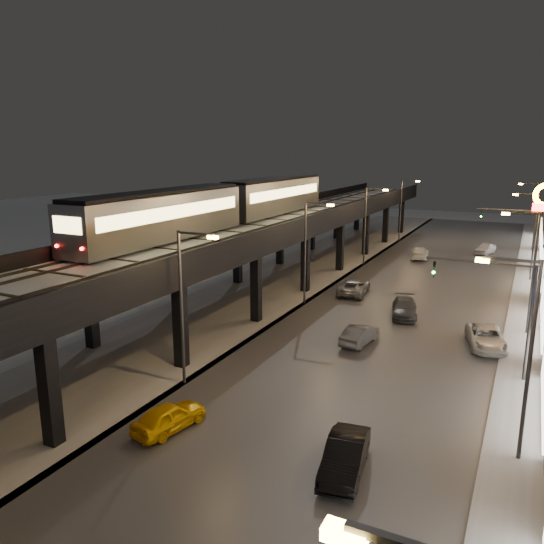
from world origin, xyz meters
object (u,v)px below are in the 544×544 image
at_px(car_taxi, 169,418).
at_px(car_mid_silver, 354,287).
at_px(subway_train, 228,203).
at_px(car_onc_white, 404,309).
at_px(car_mid_dark, 419,253).
at_px(car_onc_red, 485,249).
at_px(car_near_white, 360,335).
at_px(car_onc_silver, 345,457).
at_px(car_onc_dark, 486,338).

xyz_separation_m(car_taxi, car_mid_silver, (0.53, 27.50, 0.05)).
distance_m(subway_train, car_onc_white, 18.21).
bearing_deg(car_mid_dark, car_onc_white, 90.16).
xyz_separation_m(car_taxi, car_mid_dark, (2.80, 46.94, 0.06)).
height_order(car_mid_dark, car_onc_red, car_mid_dark).
bearing_deg(car_near_white, car_taxi, 79.59).
height_order(car_taxi, car_onc_white, car_onc_white).
bearing_deg(car_near_white, car_onc_silver, 111.82).
bearing_deg(car_mid_dark, car_onc_red, -144.26).
bearing_deg(car_onc_red, car_onc_dark, -70.35).
bearing_deg(car_near_white, car_onc_dark, -151.49).
height_order(subway_train, car_near_white, subway_train).
bearing_deg(car_onc_dark, car_mid_dark, 96.25).
height_order(subway_train, car_taxi, subway_train).
xyz_separation_m(car_mid_dark, car_onc_dark, (10.00, -28.53, -0.03)).
bearing_deg(car_mid_dark, subway_train, 53.45).
xyz_separation_m(car_mid_dark, car_onc_red, (7.04, 6.74, -0.01)).
height_order(car_near_white, car_mid_dark, car_mid_dark).
distance_m(subway_train, car_onc_dark, 24.72).
xyz_separation_m(car_mid_dark, car_onc_silver, (5.94, -46.53, 0.01)).
distance_m(car_near_white, car_mid_silver, 12.95).
distance_m(car_taxi, car_onc_white, 23.70).
height_order(car_mid_dark, car_onc_white, car_mid_dark).
bearing_deg(subway_train, car_mid_silver, 22.74).
relative_size(car_onc_silver, car_onc_white, 0.93).
height_order(car_mid_silver, car_onc_red, car_mid_silver).
height_order(car_mid_dark, car_onc_dark, car_mid_dark).
xyz_separation_m(car_onc_silver, car_onc_dark, (4.07, 17.99, -0.04)).
distance_m(car_onc_silver, car_onc_red, 53.28).
relative_size(car_near_white, car_mid_silver, 0.77).
bearing_deg(car_mid_silver, subway_train, 17.11).
bearing_deg(car_onc_white, car_onc_dark, -47.22).
height_order(subway_train, car_onc_white, subway_train).
xyz_separation_m(car_taxi, car_onc_dark, (12.80, 18.41, 0.03)).
bearing_deg(car_onc_silver, car_onc_red, 80.83).
relative_size(car_near_white, car_onc_silver, 0.90).
bearing_deg(car_taxi, car_mid_silver, -79.74).
distance_m(subway_train, car_onc_red, 37.46).
bearing_deg(car_mid_dark, car_onc_silver, 89.25).
bearing_deg(car_mid_silver, car_taxi, 83.27).
xyz_separation_m(car_mid_silver, car_onc_red, (9.31, 26.18, -0.00)).
bearing_deg(subway_train, car_onc_red, 56.83).
distance_m(subway_train, car_taxi, 26.34).
bearing_deg(car_onc_red, car_near_white, -82.57).
height_order(car_mid_dark, car_onc_silver, car_onc_silver).
bearing_deg(car_onc_silver, car_taxi, 174.73).
height_order(car_onc_dark, car_onc_red, car_onc_red).
height_order(car_onc_silver, car_onc_white, car_onc_silver).
xyz_separation_m(subway_train, car_near_white, (15.05, -7.71, -7.79)).
bearing_deg(car_onc_red, car_onc_silver, -76.34).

